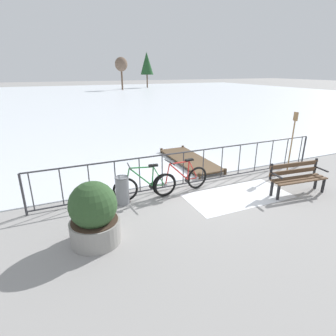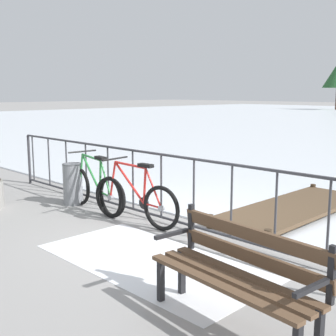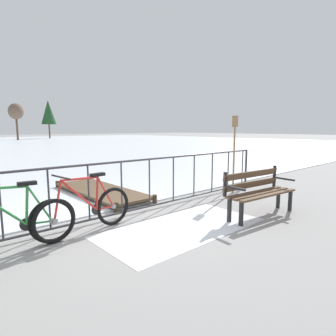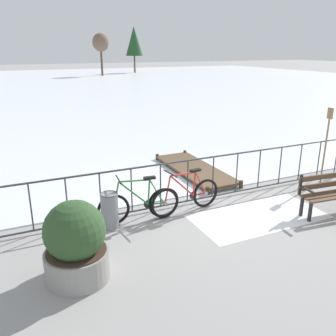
{
  "view_description": "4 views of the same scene",
  "coord_description": "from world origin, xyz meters",
  "px_view_note": "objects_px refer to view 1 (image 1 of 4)",
  "views": [
    {
      "loc": [
        -3.72,
        -6.57,
        3.26
      ],
      "look_at": [
        -0.74,
        0.18,
        0.58
      ],
      "focal_mm": 29.01,
      "sensor_mm": 36.0,
      "label": 1
    },
    {
      "loc": [
        4.44,
        -4.55,
        1.97
      ],
      "look_at": [
        -0.0,
        -0.18,
        0.91
      ],
      "focal_mm": 47.55,
      "sensor_mm": 36.0,
      "label": 2
    },
    {
      "loc": [
        -2.46,
        -4.42,
        1.66
      ],
      "look_at": [
        1.24,
        -0.29,
        0.88
      ],
      "focal_mm": 29.98,
      "sensor_mm": 36.0,
      "label": 3
    },
    {
      "loc": [
        -3.91,
        -6.65,
        3.4
      ],
      "look_at": [
        -0.82,
        -0.01,
        0.95
      ],
      "focal_mm": 38.37,
      "sensor_mm": 36.0,
      "label": 4
    }
  ],
  "objects_px": {
    "park_bench": "(297,176)",
    "planter_with_shrub": "(94,215)",
    "trash_bin": "(122,190)",
    "oar_upright": "(292,138)",
    "bicycle_near_railing": "(182,180)",
    "bicycle_second": "(145,186)"
  },
  "relations": [
    {
      "from": "park_bench",
      "to": "planter_with_shrub",
      "type": "distance_m",
      "value": 5.5
    },
    {
      "from": "trash_bin",
      "to": "oar_upright",
      "type": "bearing_deg",
      "value": 1.27
    },
    {
      "from": "park_bench",
      "to": "oar_upright",
      "type": "height_order",
      "value": "oar_upright"
    },
    {
      "from": "bicycle_near_railing",
      "to": "park_bench",
      "type": "xyz_separation_m",
      "value": [
        2.89,
        -1.31,
        0.14
      ]
    },
    {
      "from": "planter_with_shrub",
      "to": "oar_upright",
      "type": "xyz_separation_m",
      "value": [
        6.75,
        1.52,
        0.53
      ]
    },
    {
      "from": "bicycle_second",
      "to": "oar_upright",
      "type": "distance_m",
      "value": 5.26
    },
    {
      "from": "bicycle_second",
      "to": "park_bench",
      "type": "bearing_deg",
      "value": -18.63
    },
    {
      "from": "bicycle_near_railing",
      "to": "planter_with_shrub",
      "type": "height_order",
      "value": "planter_with_shrub"
    },
    {
      "from": "bicycle_near_railing",
      "to": "oar_upright",
      "type": "xyz_separation_m",
      "value": [
        4.13,
        0.13,
        0.77
      ]
    },
    {
      "from": "bicycle_second",
      "to": "planter_with_shrub",
      "type": "relative_size",
      "value": 1.33
    },
    {
      "from": "planter_with_shrub",
      "to": "oar_upright",
      "type": "bearing_deg",
      "value": 12.71
    },
    {
      "from": "park_bench",
      "to": "bicycle_second",
      "type": "bearing_deg",
      "value": 161.37
    },
    {
      "from": "bicycle_second",
      "to": "planter_with_shrub",
      "type": "bearing_deg",
      "value": -137.49
    },
    {
      "from": "bicycle_near_railing",
      "to": "trash_bin",
      "type": "bearing_deg",
      "value": 179.96
    },
    {
      "from": "bicycle_second",
      "to": "trash_bin",
      "type": "xyz_separation_m",
      "value": [
        -0.63,
        -0.02,
        0.0
      ]
    },
    {
      "from": "trash_bin",
      "to": "oar_upright",
      "type": "relative_size",
      "value": 0.37
    },
    {
      "from": "bicycle_second",
      "to": "park_bench",
      "type": "relative_size",
      "value": 1.04
    },
    {
      "from": "bicycle_near_railing",
      "to": "planter_with_shrub",
      "type": "relative_size",
      "value": 1.33
    },
    {
      "from": "trash_bin",
      "to": "bicycle_near_railing",
      "type": "bearing_deg",
      "value": -0.04
    },
    {
      "from": "oar_upright",
      "to": "planter_with_shrub",
      "type": "bearing_deg",
      "value": -167.29
    },
    {
      "from": "oar_upright",
      "to": "bicycle_near_railing",
      "type": "bearing_deg",
      "value": -178.2
    },
    {
      "from": "bicycle_near_railing",
      "to": "planter_with_shrub",
      "type": "xyz_separation_m",
      "value": [
        -2.62,
        -1.39,
        0.24
      ]
    }
  ]
}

